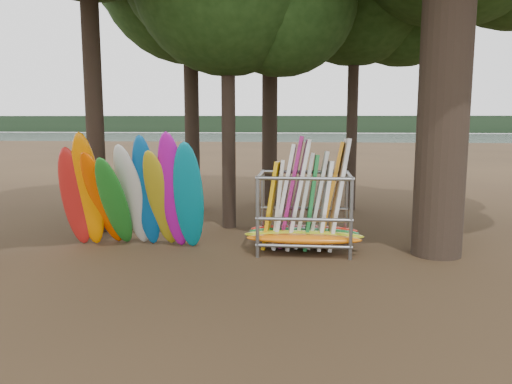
{
  "coord_description": "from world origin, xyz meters",
  "views": [
    {
      "loc": [
        1.1,
        -11.44,
        3.32
      ],
      "look_at": [
        -0.19,
        1.5,
        1.4
      ],
      "focal_mm": 35.0,
      "sensor_mm": 36.0,
      "label": 1
    }
  ],
  "objects": [
    {
      "name": "ground",
      "position": [
        0.0,
        0.0,
        0.0
      ],
      "size": [
        120.0,
        120.0,
        0.0
      ],
      "primitive_type": "plane",
      "color": "#47331E",
      "rests_on": "ground"
    },
    {
      "name": "kayak_row",
      "position": [
        -3.29,
        0.62,
        1.38
      ],
      "size": [
        3.88,
        2.02,
        3.15
      ],
      "color": "red",
      "rests_on": "ground"
    },
    {
      "name": "lake",
      "position": [
        0.0,
        60.0,
        0.0
      ],
      "size": [
        160.0,
        160.0,
        0.0
      ],
      "primitive_type": "plane",
      "color": "gray",
      "rests_on": "ground"
    },
    {
      "name": "storage_rack",
      "position": [
        1.08,
        0.97,
        0.95
      ],
      "size": [
        3.0,
        1.56,
        2.91
      ],
      "color": "gray",
      "rests_on": "ground"
    },
    {
      "name": "far_shore",
      "position": [
        0.0,
        110.0,
        2.0
      ],
      "size": [
        160.0,
        4.0,
        4.0
      ],
      "primitive_type": "cube",
      "color": "black",
      "rests_on": "ground"
    }
  ]
}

